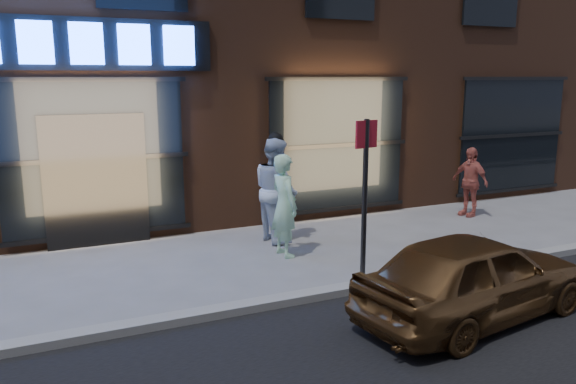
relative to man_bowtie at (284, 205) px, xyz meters
name	(u,v)px	position (x,y,z in m)	size (l,w,h in m)	color
ground	(137,331)	(-2.85, -1.97, -0.89)	(90.00, 90.00, 0.00)	slate
curb	(136,326)	(-2.85, -1.97, -0.83)	(60.00, 0.25, 0.12)	gray
man_bowtie	(284,205)	(0.00, 0.00, 0.00)	(0.65, 0.42, 1.77)	#AAE0BB
man_cap	(276,190)	(0.23, 0.91, 0.09)	(0.95, 0.74, 1.96)	silver
passerby	(470,182)	(4.88, 0.90, -0.12)	(0.90, 0.37, 1.54)	#BD5B4D
gold_sedan	(474,276)	(1.14, -3.37, -0.31)	(1.35, 3.36, 1.15)	brown
sign_post	(365,186)	(0.51, -1.74, 0.60)	(0.39, 0.11, 2.46)	#262628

